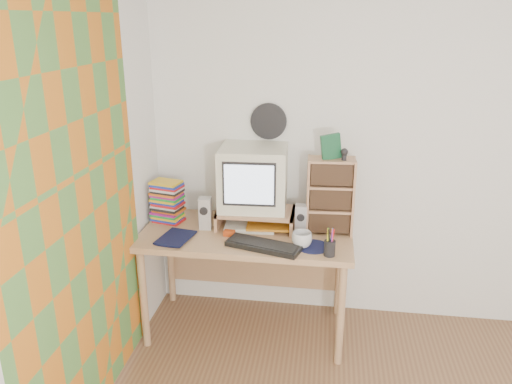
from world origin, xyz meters
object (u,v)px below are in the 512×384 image
(cd_rack, at_px, (330,196))
(mug, at_px, (302,240))
(keyboard, at_px, (264,246))
(dvd_stack, at_px, (167,203))
(crt_monitor, at_px, (253,178))
(diary, at_px, (163,234))
(desk, at_px, (248,246))

(cd_rack, distance_m, mug, 0.37)
(cd_rack, bearing_deg, mug, -124.53)
(keyboard, xyz_separation_m, dvd_stack, (-0.72, 0.33, 0.12))
(dvd_stack, relative_size, cd_rack, 0.55)
(crt_monitor, distance_m, diary, 0.70)
(keyboard, height_order, diary, diary)
(crt_monitor, relative_size, cd_rack, 0.88)
(desk, xyz_separation_m, mug, (0.38, -0.24, 0.18))
(dvd_stack, bearing_deg, diary, -66.75)
(crt_monitor, relative_size, mug, 3.49)
(cd_rack, bearing_deg, crt_monitor, 169.83)
(crt_monitor, distance_m, dvd_stack, 0.63)
(keyboard, bearing_deg, diary, -168.60)
(crt_monitor, height_order, dvd_stack, crt_monitor)
(desk, bearing_deg, diary, -156.26)
(mug, xyz_separation_m, diary, (-0.90, 0.01, -0.03))
(keyboard, xyz_separation_m, mug, (0.23, 0.05, 0.03))
(dvd_stack, relative_size, diary, 1.21)
(dvd_stack, distance_m, diary, 0.30)
(crt_monitor, relative_size, diary, 1.92)
(desk, height_order, crt_monitor, crt_monitor)
(dvd_stack, relative_size, mug, 2.20)
(diary, bearing_deg, keyboard, 5.06)
(keyboard, height_order, dvd_stack, dvd_stack)
(keyboard, xyz_separation_m, diary, (-0.67, 0.06, 0.01))
(desk, distance_m, diary, 0.59)
(crt_monitor, height_order, keyboard, crt_monitor)
(crt_monitor, bearing_deg, desk, -107.22)
(cd_rack, height_order, mug, cd_rack)
(dvd_stack, xyz_separation_m, cd_rack, (1.11, -0.02, 0.11))
(desk, relative_size, diary, 6.07)
(cd_rack, bearing_deg, diary, -169.77)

